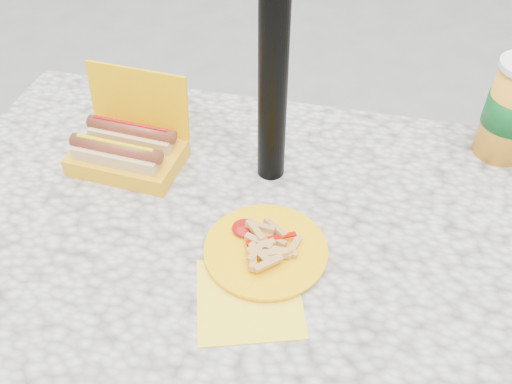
# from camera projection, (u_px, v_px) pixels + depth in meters

# --- Properties ---
(picnic_table) EXTENTS (1.20, 0.80, 0.75)m
(picnic_table) POSITION_uv_depth(u_px,v_px,m) (252.00, 273.00, 0.98)
(picnic_table) COLOR beige
(picnic_table) RESTS_ON ground
(hotdog_box) EXTENTS (0.21, 0.16, 0.17)m
(hotdog_box) POSITION_uv_depth(u_px,v_px,m) (128.00, 148.00, 1.02)
(hotdog_box) COLOR #FFB600
(hotdog_box) RESTS_ON picnic_table
(fries_plate) EXTENTS (0.20, 0.29, 0.04)m
(fries_plate) POSITION_uv_depth(u_px,v_px,m) (264.00, 253.00, 0.86)
(fries_plate) COLOR yellow
(fries_plate) RESTS_ON picnic_table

